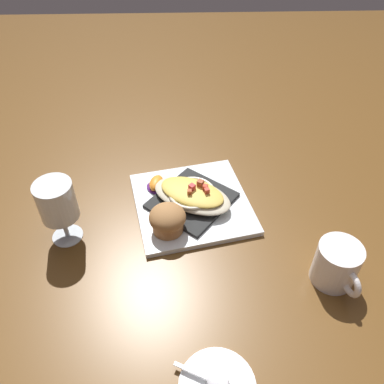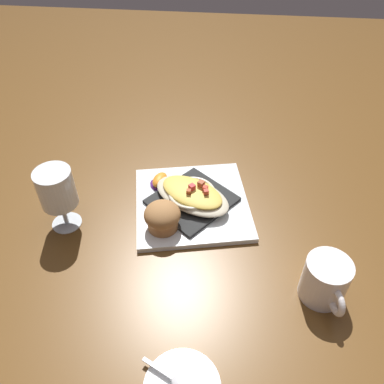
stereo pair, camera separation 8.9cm
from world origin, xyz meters
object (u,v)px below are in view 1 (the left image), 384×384
Objects in this scene: muffin at (168,219)px; stemmed_glass at (57,204)px; spoon at (215,381)px; coffee_mug at (336,266)px; creamer_cup_1 at (236,381)px; square_plate at (192,203)px; orange_garnish at (156,184)px; gratin_dish at (192,194)px.

stemmed_glass reaches higher than muffin.
muffin is 0.86× the size of spoon.
creamer_cup_1 is at bearing -47.24° from coffee_mug.
coffee_mug is (0.13, 0.32, -0.00)m from muffin.
square_plate is at bearing -176.77° from spoon.
orange_garnish is (-0.14, -0.03, -0.02)m from muffin.
square_plate is 0.03m from gratin_dish.
gratin_dish is 0.29m from stemmed_glass.
gratin_dish is (-0.00, 0.00, 0.03)m from square_plate.
muffin reaches higher than creamer_cup_1.
gratin_dish is at bearing -172.36° from creamer_cup_1.
stemmed_glass is at bearing -53.60° from orange_garnish.
square_plate is at bearing -172.34° from creamer_cup_1.
muffin is at bearing -161.34° from creamer_cup_1.
gratin_dish reaches higher than square_plate.
square_plate is 2.25× the size of coffee_mug.
stemmed_glass is (-0.13, -0.54, 0.06)m from coffee_mug.
gratin_dish is at bearing -176.79° from spoon.
stemmed_glass is at bearing -89.65° from muffin.
gratin_dish is 2.74× the size of muffin.
muffin reaches higher than spoon.
gratin_dish is 8.97× the size of creamer_cup_1.
muffin is 0.69× the size of coffee_mug.
square_plate is 0.10m from orange_garnish.
gratin_dish is 0.10m from muffin.
creamer_cup_1 is (0.32, 0.33, -0.08)m from stemmed_glass.
square_plate is at bearing 107.43° from stemmed_glass.
gratin_dish is at bearing 90.66° from square_plate.
spoon is at bearing 13.51° from muffin.
spoon is (0.46, 0.11, -0.01)m from orange_garnish.
spoon is at bearing 3.21° from gratin_dish.
muffin is 1.17× the size of orange_garnish.
spoon is (0.41, 0.02, -0.02)m from gratin_dish.
orange_garnish reaches higher than creamer_cup_1.
orange_garnish is 0.44m from coffee_mug.
coffee_mug is 0.31m from spoon.
muffin is 0.53× the size of stemmed_glass.
coffee_mug reaches higher than gratin_dish.
gratin_dish is 0.10m from orange_garnish.
spoon is at bearing 3.23° from square_plate.
orange_garnish is 0.45× the size of stemmed_glass.
square_plate is 0.30m from stemmed_glass.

